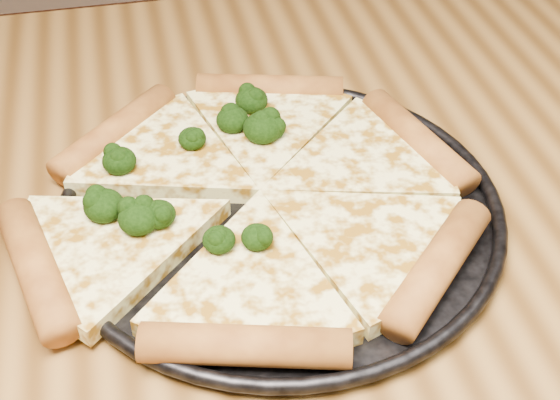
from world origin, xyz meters
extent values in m
cube|color=brown|center=(0.00, 0.00, 0.73)|extent=(1.20, 0.90, 0.04)
cube|color=brown|center=(0.54, 0.39, 0.35)|extent=(0.06, 0.06, 0.71)
cylinder|color=black|center=(0.08, 0.05, 0.75)|extent=(0.34, 0.34, 0.01)
torus|color=black|center=(0.08, 0.05, 0.76)|extent=(0.36, 0.36, 0.01)
cylinder|color=#B06E2C|center=(0.22, 0.10, 0.77)|extent=(0.06, 0.14, 0.03)
cylinder|color=#B06E2C|center=(0.11, 0.21, 0.77)|extent=(0.14, 0.06, 0.03)
cylinder|color=#B06E2C|center=(-0.04, 0.17, 0.77)|extent=(0.12, 0.12, 0.03)
cylinder|color=#B06E2C|center=(-0.10, 0.01, 0.77)|extent=(0.06, 0.14, 0.03)
cylinder|color=#B06E2C|center=(0.03, -0.09, 0.77)|extent=(0.14, 0.06, 0.03)
cylinder|color=#B06E2C|center=(0.18, -0.05, 0.77)|extent=(0.12, 0.12, 0.03)
ellipsoid|color=black|center=(0.03, 0.00, 0.78)|extent=(0.02, 0.02, 0.02)
ellipsoid|color=black|center=(-0.03, 0.04, 0.78)|extent=(0.03, 0.03, 0.02)
ellipsoid|color=black|center=(-0.01, 0.04, 0.78)|extent=(0.03, 0.03, 0.02)
ellipsoid|color=black|center=(-0.05, 0.06, 0.78)|extent=(0.03, 0.03, 0.02)
ellipsoid|color=black|center=(0.08, 0.17, 0.78)|extent=(0.03, 0.03, 0.02)
ellipsoid|color=black|center=(0.05, 0.00, 0.78)|extent=(0.02, 0.02, 0.02)
ellipsoid|color=black|center=(0.08, 0.13, 0.78)|extent=(0.03, 0.03, 0.03)
ellipsoid|color=black|center=(-0.04, 0.11, 0.78)|extent=(0.03, 0.03, 0.02)
ellipsoid|color=black|center=(0.06, 0.15, 0.78)|extent=(0.03, 0.03, 0.02)
ellipsoid|color=black|center=(0.02, 0.13, 0.78)|extent=(0.02, 0.02, 0.02)
ellipsoid|color=black|center=(0.09, 0.13, 0.78)|extent=(0.03, 0.03, 0.02)
camera|label=1|loc=(-0.02, -0.40, 1.16)|focal=49.08mm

